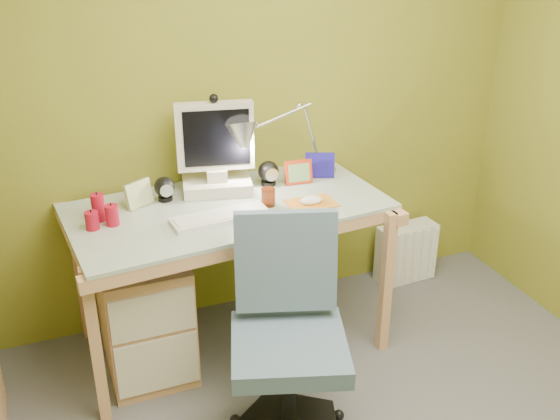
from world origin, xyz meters
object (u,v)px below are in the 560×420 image
object	(u,v)px
monitor	(215,141)
task_chair	(289,345)
radiator	(406,253)
desk_lamp	(300,123)
desk	(231,276)

from	to	relation	value
monitor	task_chair	distance (m)	1.09
task_chair	radiator	bearing A→B (deg)	57.14
desk_lamp	task_chair	xyz separation A→B (m)	(-0.43, -0.92, -0.63)
monitor	task_chair	bearing A→B (deg)	-77.32
desk_lamp	radiator	distance (m)	1.19
monitor	task_chair	size ratio (longest dim) A/B	0.54
monitor	desk_lamp	distance (m)	0.45
desk	task_chair	bearing A→B (deg)	-93.39
desk	desk_lamp	xyz separation A→B (m)	(0.45, 0.18, 0.71)
desk	desk_lamp	world-z (taller)	desk_lamp
task_chair	desk	bearing A→B (deg)	109.39
desk_lamp	radiator	size ratio (longest dim) A/B	1.67
desk	radiator	world-z (taller)	desk
monitor	desk_lamp	xyz separation A→B (m)	(0.45, 0.00, 0.04)
desk_lamp	desk	bearing A→B (deg)	-165.93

